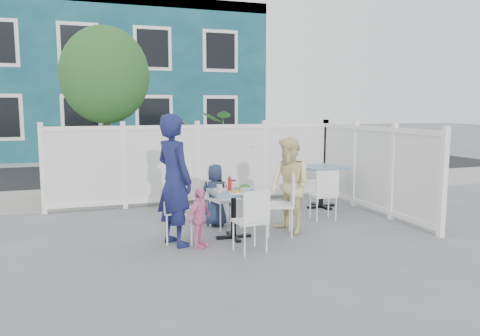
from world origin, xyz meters
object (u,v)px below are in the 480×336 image
object	(u,v)px
chair_back	(223,193)
chair_near	(253,216)
spare_table	(322,176)
chair_right	(285,199)
main_table	(234,202)
woman	(290,185)
man	(174,180)
boy	(215,195)
utility_cabinet	(69,169)
toddler	(199,218)
chair_left	(176,205)

from	to	relation	value
chair_back	chair_near	distance (m)	1.50
spare_table	chair_right	distance (m)	2.16
main_table	chair_back	distance (m)	0.72
chair_right	woman	distance (m)	0.24
main_table	man	xyz separation A→B (m)	(-0.89, -0.04, 0.37)
man	woman	world-z (taller)	man
boy	spare_table	bearing A→B (deg)	-140.41
chair_right	man	bearing A→B (deg)	108.98
utility_cabinet	woman	xyz separation A→B (m)	(3.33, -4.23, 0.14)
toddler	chair_right	bearing A→B (deg)	-33.17
chair_right	chair_back	xyz separation A→B (m)	(-0.76, 0.78, 0.00)
utility_cabinet	chair_left	distance (m)	4.46
chair_back	man	distance (m)	1.27
utility_cabinet	toddler	xyz separation A→B (m)	(1.82, -4.56, -0.18)
boy	chair_left	bearing A→B (deg)	64.64
boy	toddler	distance (m)	1.23
spare_table	man	size ratio (longest dim) A/B	0.47
utility_cabinet	boy	bearing A→B (deg)	-51.23
spare_table	woman	distance (m)	2.01
main_table	man	bearing A→B (deg)	-177.17
utility_cabinet	chair_back	world-z (taller)	utility_cabinet
utility_cabinet	chair_right	world-z (taller)	utility_cabinet
chair_right	boy	distance (m)	1.22
man	chair_right	bearing A→B (deg)	-114.12
chair_right	utility_cabinet	bearing A→B (deg)	56.26
chair_right	man	distance (m)	1.74
main_table	chair_right	bearing A→B (deg)	-4.37
chair_left	boy	world-z (taller)	boy
woman	toddler	size ratio (longest dim) A/B	1.77
main_table	toddler	distance (m)	0.68
main_table	chair_right	world-z (taller)	chair_right
chair_near	boy	distance (m)	1.57
spare_table	chair_back	size ratio (longest dim) A/B	0.91
main_table	chair_left	bearing A→B (deg)	174.53
utility_cabinet	chair_right	xyz separation A→B (m)	(3.22, -4.32, -0.05)
chair_right	chair_near	bearing A→B (deg)	151.70
chair_back	chair_near	bearing A→B (deg)	76.40
main_table	chair_right	xyz separation A→B (m)	(0.81, -0.06, -0.00)
man	boy	bearing A→B (deg)	-68.16
main_table	boy	distance (m)	0.80
main_table	toddler	world-z (taller)	toddler
chair_right	chair_near	world-z (taller)	chair_right
man	boy	size ratio (longest dim) A/B	1.81
chair_left	chair_back	distance (m)	1.11
chair_back	chair_near	xyz separation A→B (m)	(-0.02, -1.50, -0.05)
chair_near	man	size ratio (longest dim) A/B	0.47
spare_table	boy	xyz separation A→B (m)	(-2.34, -0.71, -0.11)
utility_cabinet	chair_back	bearing A→B (deg)	-50.68
utility_cabinet	main_table	xyz separation A→B (m)	(2.41, -4.26, -0.04)
chair_left	chair_right	world-z (taller)	chair_right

